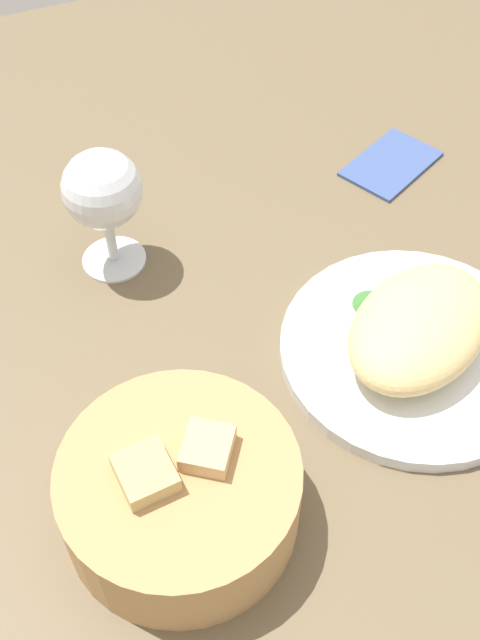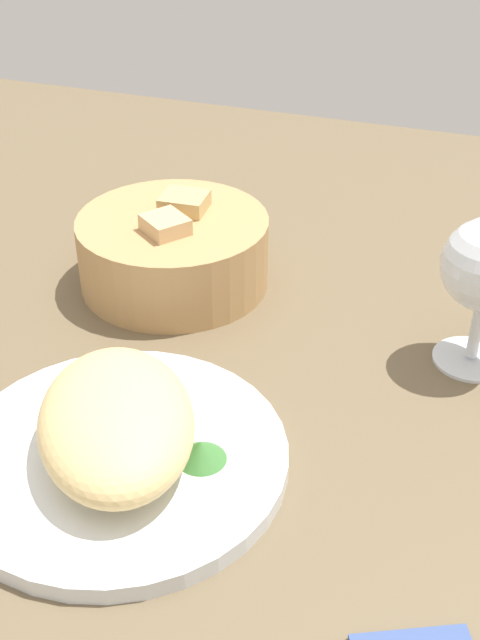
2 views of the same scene
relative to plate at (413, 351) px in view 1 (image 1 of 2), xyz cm
name	(u,v)px [view 1 (image 1 of 2)]	position (x,y,z in cm)	size (l,w,h in cm)	color
ground_plane	(350,343)	(3.98, -4.22, -1.70)	(140.00, 140.00, 2.00)	brown
plate	(413,351)	(0.00, 0.00, 0.00)	(24.22, 24.22, 1.40)	white
omelette	(420,327)	(0.00, 0.00, 3.39)	(16.17, 10.85, 5.39)	#E7C781
lettuce_garnish	(372,299)	(1.12, -5.86, 1.51)	(3.61, 3.61, 1.61)	#3E7C37
bread_basket	(180,492)	(24.78, 6.29, 2.88)	(18.14, 18.14, 8.40)	tan
wine_glass_near	(103,194)	(21.23, -22.40, 8.14)	(7.61, 7.61, 13.19)	silver
folded_napkin	(391,162)	(-12.09, -24.28, -0.30)	(11.00, 7.00, 0.80)	#3D5490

